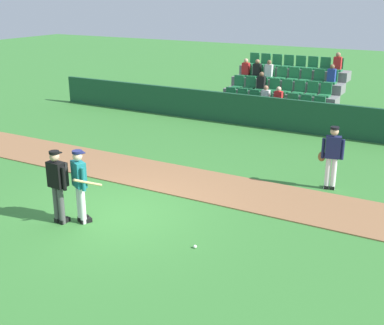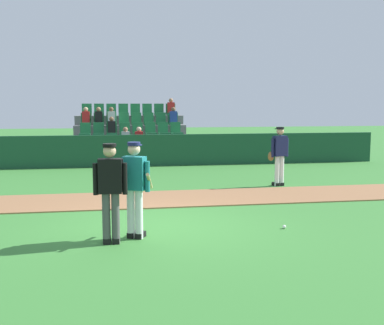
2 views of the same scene
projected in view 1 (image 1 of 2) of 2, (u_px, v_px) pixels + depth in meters
name	position (u px, v px, depth m)	size (l,w,h in m)	color
ground_plane	(119.00, 214.00, 12.17)	(80.00, 80.00, 0.00)	#387A33
infield_dirt_path	(175.00, 179.00, 14.38)	(28.00, 2.15, 0.03)	#936642
dugout_fence	(263.00, 112.00, 19.73)	(20.00, 0.16, 1.24)	#19472D
stadium_bleachers	(282.00, 98.00, 21.59)	(5.00, 3.80, 2.70)	slate
batter_teal_jersey	(80.00, 184.00, 11.42)	(0.63, 0.80, 1.76)	white
umpire_home_plate	(58.00, 183.00, 11.40)	(0.59, 0.32, 1.76)	#4C4C4C
runner_navy_jersey	(332.00, 156.00, 13.39)	(0.67, 0.37, 1.76)	white
baseball	(195.00, 247.00, 10.53)	(0.07, 0.07, 0.07)	white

